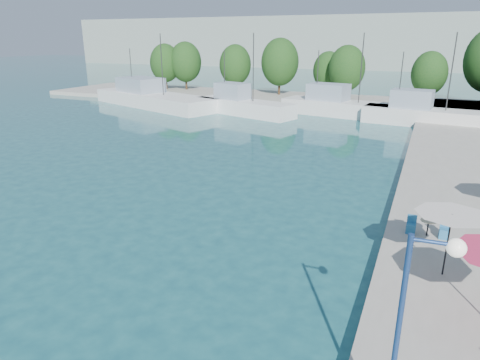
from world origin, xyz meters
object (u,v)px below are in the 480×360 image
at_px(street_lamp, 419,305).
at_px(trawler_04, 427,116).
at_px(trawler_01, 152,98).
at_px(trawler_03, 342,107).
at_px(umbrella_white, 451,221).
at_px(trawler_02, 242,106).

bearing_deg(street_lamp, trawler_04, 86.80).
height_order(trawler_01, trawler_03, same).
height_order(trawler_04, street_lamp, trawler_04).
bearing_deg(umbrella_white, trawler_04, 92.26).
distance_m(trawler_01, trawler_04, 36.10).
distance_m(umbrella_white, street_lamp, 8.26).
xyz_separation_m(trawler_03, street_lamp, (10.21, -45.64, 3.02)).
bearing_deg(street_lamp, trawler_01, 126.68).
relative_size(trawler_02, trawler_03, 0.86).
xyz_separation_m(trawler_01, trawler_03, (26.32, 2.79, 0.00)).
bearing_deg(trawler_02, street_lamp, -44.75).
bearing_deg(trawler_02, trawler_04, 21.33).
distance_m(trawler_01, street_lamp, 56.38).
distance_m(trawler_01, trawler_03, 26.47).
distance_m(trawler_01, trawler_02, 14.62).
height_order(trawler_01, street_lamp, trawler_01).
xyz_separation_m(trawler_01, umbrella_white, (37.48, -34.73, 1.76)).
bearing_deg(trawler_03, street_lamp, -66.80).
distance_m(trawler_04, umbrella_white, 35.04).
height_order(trawler_04, umbrella_white, trawler_04).
bearing_deg(trawler_02, umbrella_white, -38.21).
relative_size(trawler_04, umbrella_white, 5.57).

